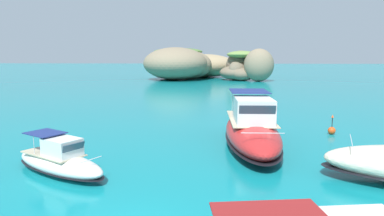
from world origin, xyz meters
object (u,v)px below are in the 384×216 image
Objects in this scene: islet_large at (186,64)px; islet_small at (245,67)px; motorboat_red at (252,130)px; channel_buoy at (332,130)px; motorboat_white at (60,161)px.

islet_small is at bearing -18.24° from islet_large.
motorboat_red is 7.46× the size of channel_buoy.
islet_large is 66.78m from motorboat_white.
motorboat_white is at bearing -151.22° from motorboat_red.
motorboat_white reaches higher than channel_buoy.
motorboat_red is 1.75× the size of motorboat_white.
islet_small reaches higher than channel_buoy.
channel_buoy is at bearing 29.71° from motorboat_white.
channel_buoy is (6.39, 3.86, -0.75)m from motorboat_red.
islet_small is (13.48, -4.44, -0.44)m from islet_large.
motorboat_red is (-4.90, -56.67, -1.91)m from islet_small.
islet_small is 64.11m from motorboat_white.
islet_small is at bearing 85.06° from motorboat_red.
islet_small is 2.17× the size of motorboat_white.
islet_large reaches higher than islet_small.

